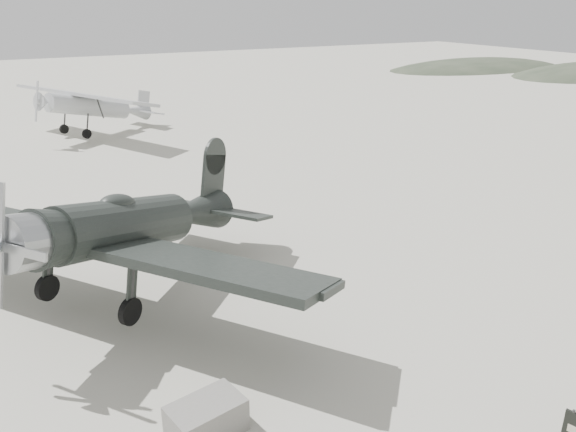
# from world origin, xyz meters

# --- Properties ---
(ground) EXTENTS (160.00, 160.00, 0.00)m
(ground) POSITION_xyz_m (0.00, 0.00, 0.00)
(ground) COLOR #AFAD9B
(ground) RESTS_ON ground
(hill_northeast) EXTENTS (32.00, 16.00, 5.20)m
(hill_northeast) POSITION_xyz_m (50.00, 40.00, 0.00)
(hill_northeast) COLOR #2F3A2A
(hill_northeast) RESTS_ON ground
(lowwing_monoplane) EXTENTS (10.80, 11.88, 4.25)m
(lowwing_monoplane) POSITION_xyz_m (-4.47, 0.61, 2.25)
(lowwing_monoplane) COLOR black
(lowwing_monoplane) RESTS_ON ground
(highwing_monoplane) EXTENTS (9.03, 11.57, 3.40)m
(highwing_monoplane) POSITION_xyz_m (-1.47, 23.15, 2.13)
(highwing_monoplane) COLOR #AEB2B4
(highwing_monoplane) RESTS_ON ground
(equipment_block) EXTENTS (1.65, 1.20, 0.75)m
(equipment_block) POSITION_xyz_m (-4.75, -5.92, 0.38)
(equipment_block) COLOR slate
(equipment_block) RESTS_ON ground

